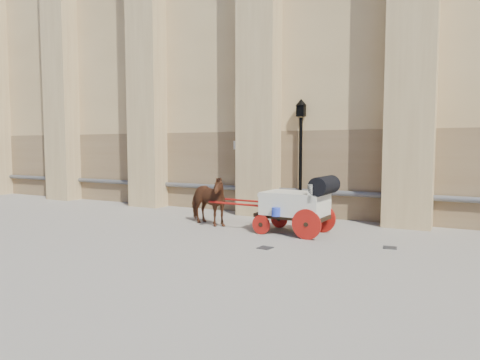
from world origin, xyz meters
The scene contains 6 objects.
ground centered at (0.00, 0.00, 0.00)m, with size 90.00×90.00×0.00m, color gray.
horse centered at (-1.61, 1.06, 0.78)m, with size 0.84×1.84×1.55m, color brown.
carriage centered at (1.44, 1.05, 0.89)m, with size 3.84×1.39×1.66m.
street_lamp centered at (0.49, 3.80, 2.18)m, with size 0.38×0.38×4.07m.
drain_grate_near centered at (1.28, -0.89, 0.01)m, with size 0.32×0.32×0.01m, color black.
drain_grate_far centered at (3.96, 0.52, 0.01)m, with size 0.32×0.32×0.01m, color black.
Camera 1 is at (5.44, -10.19, 2.45)m, focal length 32.00 mm.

